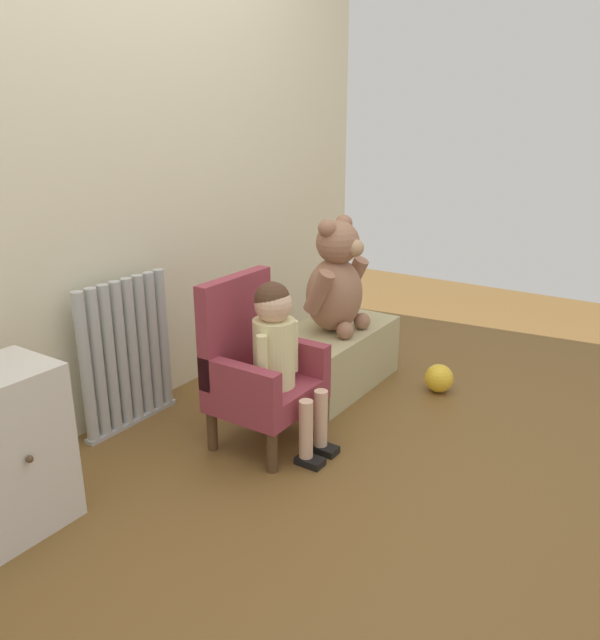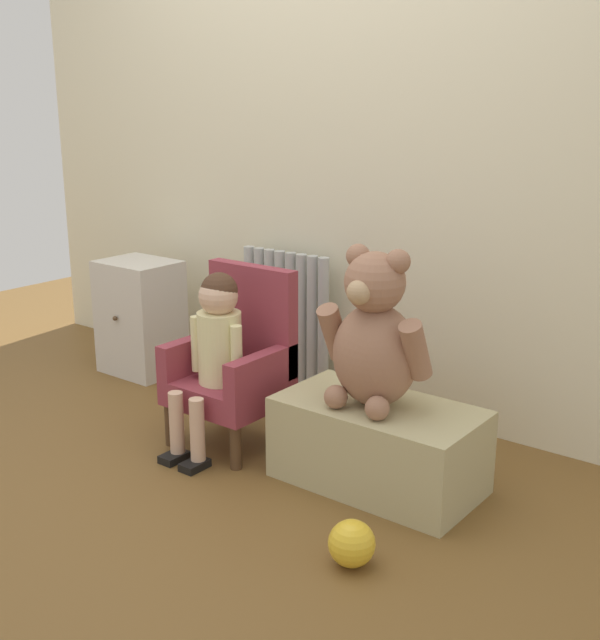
% 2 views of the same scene
% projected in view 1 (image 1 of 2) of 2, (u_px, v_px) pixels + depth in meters
% --- Properties ---
extents(ground_plane, '(6.00, 6.00, 0.00)m').
position_uv_depth(ground_plane, '(361.00, 479.00, 2.38)').
color(ground_plane, brown).
extents(back_wall, '(3.80, 0.05, 2.40)m').
position_uv_depth(back_wall, '(118.00, 145.00, 2.63)').
color(back_wall, beige).
rests_on(back_wall, ground_plane).
extents(radiator, '(0.50, 0.05, 0.66)m').
position_uv_depth(radiator, '(127.00, 354.00, 2.71)').
color(radiator, '#AEB3B2').
rests_on(radiator, ground_plane).
extents(small_dresser, '(0.37, 0.32, 0.57)m').
position_uv_depth(small_dresser, '(1.00, 452.00, 2.02)').
color(small_dresser, beige).
rests_on(small_dresser, ground_plane).
extents(child_armchair, '(0.41, 0.37, 0.70)m').
position_uv_depth(child_armchair, '(257.00, 368.00, 2.57)').
color(child_armchair, '#8C3240').
rests_on(child_armchair, ground_plane).
extents(child_figure, '(0.25, 0.35, 0.71)m').
position_uv_depth(child_figure, '(278.00, 344.00, 2.47)').
color(child_figure, beige).
rests_on(child_figure, ground_plane).
extents(low_bench, '(0.72, 0.39, 0.31)m').
position_uv_depth(low_bench, '(333.00, 357.00, 3.16)').
color(low_bench, tan).
rests_on(low_bench, ground_plane).
extents(large_teddy_bear, '(0.41, 0.29, 0.56)m').
position_uv_depth(large_teddy_bear, '(336.00, 282.00, 3.01)').
color(large_teddy_bear, '#986A51').
rests_on(large_teddy_bear, low_bench).
extents(toy_ball, '(0.14, 0.14, 0.14)m').
position_uv_depth(toy_ball, '(439.00, 378.00, 3.10)').
color(toy_ball, yellow).
rests_on(toy_ball, ground_plane).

